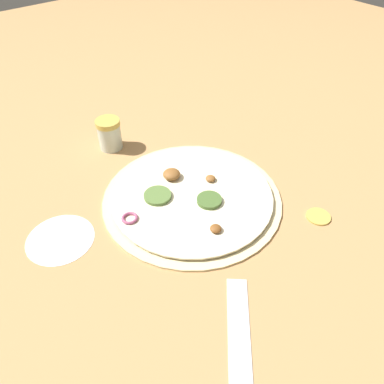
{
  "coord_description": "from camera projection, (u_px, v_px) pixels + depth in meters",
  "views": [
    {
      "loc": [
        -0.36,
        -0.43,
        0.53
      ],
      "look_at": [
        0.0,
        0.0,
        0.02
      ],
      "focal_mm": 35.0,
      "sensor_mm": 36.0,
      "label": 1
    }
  ],
  "objects": [
    {
      "name": "flour_patch",
      "position": [
        60.0,
        239.0,
        0.69
      ],
      "size": [
        0.12,
        0.12,
        0.0
      ],
      "color": "white",
      "rests_on": "ground_plane"
    },
    {
      "name": "ground_plane",
      "position": [
        192.0,
        199.0,
        0.77
      ],
      "size": [
        3.0,
        3.0,
        0.0
      ],
      "primitive_type": "plane",
      "color": "tan"
    },
    {
      "name": "spice_jar",
      "position": [
        109.0,
        134.0,
        0.88
      ],
      "size": [
        0.06,
        0.06,
        0.07
      ],
      "color": "silver",
      "rests_on": "ground_plane"
    },
    {
      "name": "pizza",
      "position": [
        191.0,
        196.0,
        0.77
      ],
      "size": [
        0.37,
        0.37,
        0.03
      ],
      "color": "beige",
      "rests_on": "ground_plane"
    },
    {
      "name": "loose_cap",
      "position": [
        319.0,
        216.0,
        0.73
      ],
      "size": [
        0.05,
        0.05,
        0.01
      ],
      "color": "gold",
      "rests_on": "ground_plane"
    }
  ]
}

